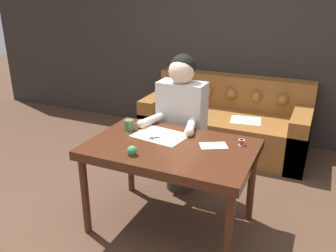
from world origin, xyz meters
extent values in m
plane|color=#4C3323|center=(0.00, 0.00, 0.00)|extent=(16.00, 16.00, 0.00)
cube|color=#2D2823|center=(0.00, 2.12, 1.30)|extent=(8.00, 0.06, 2.60)
cube|color=#472314|center=(-0.01, -0.04, 0.69)|extent=(1.26, 0.82, 0.07)
cylinder|color=#472314|center=(-0.58, -0.38, 0.33)|extent=(0.06, 0.06, 0.65)
cylinder|color=#472314|center=(0.56, -0.38, 0.33)|extent=(0.06, 0.06, 0.65)
cylinder|color=#472314|center=(-0.58, 0.31, 0.33)|extent=(0.06, 0.06, 0.65)
cylinder|color=#472314|center=(0.56, 0.31, 0.33)|extent=(0.06, 0.06, 0.65)
cube|color=brown|center=(-0.04, 1.63, 0.22)|extent=(1.91, 0.89, 0.44)
cube|color=brown|center=(-0.04, 1.96, 0.64)|extent=(1.91, 0.22, 0.40)
cube|color=brown|center=(-0.89, 1.63, 0.30)|extent=(0.20, 0.89, 0.60)
cube|color=brown|center=(0.82, 1.63, 0.30)|extent=(0.20, 0.89, 0.60)
sphere|color=brown|center=(-0.64, 1.83, 0.64)|extent=(0.13, 0.13, 0.13)
sphere|color=brown|center=(-0.34, 1.83, 0.64)|extent=(0.13, 0.13, 0.13)
sphere|color=brown|center=(-0.04, 1.83, 0.64)|extent=(0.13, 0.13, 0.13)
sphere|color=brown|center=(0.27, 1.83, 0.64)|extent=(0.13, 0.13, 0.13)
sphere|color=brown|center=(0.57, 1.83, 0.64)|extent=(0.13, 0.13, 0.13)
cube|color=white|center=(0.23, 1.52, 0.44)|extent=(0.37, 0.32, 0.00)
cylinder|color=#33281E|center=(-0.16, 0.56, 0.22)|extent=(0.28, 0.28, 0.44)
cube|color=beige|center=(-0.16, 0.56, 0.75)|extent=(0.43, 0.22, 0.62)
sphere|color=beige|center=(-0.16, 0.54, 1.16)|extent=(0.23, 0.23, 0.23)
sphere|color=black|center=(-0.16, 0.57, 1.19)|extent=(0.23, 0.23, 0.23)
cylinder|color=beige|center=(-0.35, 0.32, 0.76)|extent=(0.14, 0.28, 0.07)
sphere|color=beige|center=(-0.38, 0.19, 0.76)|extent=(0.08, 0.08, 0.08)
cylinder|color=beige|center=(0.02, 0.32, 0.76)|extent=(0.14, 0.28, 0.07)
sphere|color=beige|center=(0.05, 0.19, 0.76)|extent=(0.08, 0.08, 0.08)
cube|color=beige|center=(-0.16, 0.10, 0.73)|extent=(0.45, 0.36, 0.00)
cube|color=beige|center=(0.29, 0.09, 0.73)|extent=(0.24, 0.21, 0.00)
cube|color=silver|center=(-0.10, 0.13, 0.73)|extent=(0.09, 0.12, 0.00)
cube|color=black|center=(-0.16, 0.03, 0.73)|extent=(0.06, 0.08, 0.00)
torus|color=black|center=(-0.19, 0.00, 0.73)|extent=(0.04, 0.04, 0.01)
cube|color=silver|center=(-0.08, 0.11, 0.73)|extent=(0.12, 0.09, 0.00)
cube|color=black|center=(-0.17, 0.04, 0.73)|extent=(0.08, 0.06, 0.00)
torus|color=black|center=(-0.21, 0.02, 0.73)|extent=(0.04, 0.04, 0.01)
cylinder|color=silver|center=(-0.14, 0.07, 0.73)|extent=(0.01, 0.01, 0.01)
cylinder|color=#47704C|center=(-0.45, 0.10, 0.77)|extent=(0.08, 0.08, 0.09)
torus|color=#47704C|center=(-0.40, 0.10, 0.77)|extent=(0.05, 0.01, 0.05)
cylinder|color=red|center=(0.48, 0.19, 0.75)|extent=(0.03, 0.03, 0.04)
cylinder|color=beige|center=(0.48, 0.19, 0.77)|extent=(0.04, 0.04, 0.00)
cylinder|color=beige|center=(0.48, 0.19, 0.73)|extent=(0.04, 0.04, 0.00)
cylinder|color=#4C3828|center=(-0.19, -0.31, 0.73)|extent=(0.06, 0.06, 0.01)
sphere|color=#338C4C|center=(-0.19, -0.31, 0.76)|extent=(0.07, 0.07, 0.07)
camera|label=1|loc=(0.99, -2.28, 1.83)|focal=38.00mm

